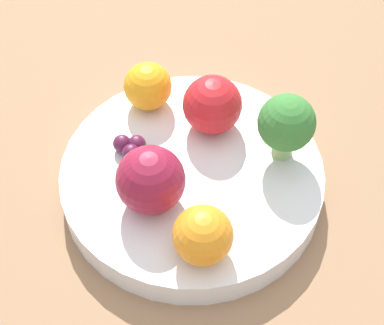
{
  "coord_description": "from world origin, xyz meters",
  "views": [
    {
      "loc": [
        0.35,
        -0.04,
        0.51
      ],
      "look_at": [
        0.0,
        0.0,
        0.06
      ],
      "focal_mm": 60.0,
      "sensor_mm": 36.0,
      "label": 1
    }
  ],
  "objects_px": {
    "orange_front": "(207,235)",
    "apple_red": "(212,105)",
    "broccoli": "(286,124)",
    "apple_green": "(151,180)",
    "grape_cluster": "(130,147)",
    "bowl": "(192,179)",
    "orange_back": "(148,86)"
  },
  "relations": [
    {
      "from": "orange_back",
      "to": "apple_red",
      "type": "bearing_deg",
      "value": 59.26
    },
    {
      "from": "orange_front",
      "to": "orange_back",
      "type": "height_order",
      "value": "orange_front"
    },
    {
      "from": "bowl",
      "to": "orange_front",
      "type": "bearing_deg",
      "value": 2.32
    },
    {
      "from": "bowl",
      "to": "grape_cluster",
      "type": "distance_m",
      "value": 0.06
    },
    {
      "from": "apple_green",
      "to": "orange_front",
      "type": "xyz_separation_m",
      "value": [
        0.05,
        0.04,
        -0.0
      ]
    },
    {
      "from": "broccoli",
      "to": "bowl",
      "type": "bearing_deg",
      "value": -82.89
    },
    {
      "from": "apple_green",
      "to": "grape_cluster",
      "type": "distance_m",
      "value": 0.06
    },
    {
      "from": "broccoli",
      "to": "apple_green",
      "type": "height_order",
      "value": "broccoli"
    },
    {
      "from": "apple_red",
      "to": "orange_back",
      "type": "bearing_deg",
      "value": -120.74
    },
    {
      "from": "apple_red",
      "to": "orange_front",
      "type": "distance_m",
      "value": 0.14
    },
    {
      "from": "apple_red",
      "to": "apple_green",
      "type": "distance_m",
      "value": 0.1
    },
    {
      "from": "apple_green",
      "to": "orange_front",
      "type": "relative_size",
      "value": 1.2
    },
    {
      "from": "apple_red",
      "to": "orange_front",
      "type": "relative_size",
      "value": 1.12
    },
    {
      "from": "grape_cluster",
      "to": "broccoli",
      "type": "bearing_deg",
      "value": 84.05
    },
    {
      "from": "apple_red",
      "to": "orange_back",
      "type": "relative_size",
      "value": 1.19
    },
    {
      "from": "grape_cluster",
      "to": "bowl",
      "type": "bearing_deg",
      "value": 65.42
    },
    {
      "from": "orange_front",
      "to": "apple_red",
      "type": "bearing_deg",
      "value": 171.44
    },
    {
      "from": "apple_green",
      "to": "grape_cluster",
      "type": "relative_size",
      "value": 1.94
    },
    {
      "from": "apple_green",
      "to": "orange_front",
      "type": "distance_m",
      "value": 0.07
    },
    {
      "from": "bowl",
      "to": "apple_red",
      "type": "height_order",
      "value": "apple_red"
    },
    {
      "from": "bowl",
      "to": "broccoli",
      "type": "xyz_separation_m",
      "value": [
        -0.01,
        0.08,
        0.05
      ]
    },
    {
      "from": "bowl",
      "to": "orange_back",
      "type": "bearing_deg",
      "value": -158.57
    },
    {
      "from": "apple_green",
      "to": "orange_back",
      "type": "xyz_separation_m",
      "value": [
        -0.12,
        0.0,
        -0.01
      ]
    },
    {
      "from": "orange_back",
      "to": "grape_cluster",
      "type": "xyz_separation_m",
      "value": [
        0.06,
        -0.02,
        -0.01
      ]
    },
    {
      "from": "grape_cluster",
      "to": "orange_front",
      "type": "bearing_deg",
      "value": 27.74
    },
    {
      "from": "bowl",
      "to": "broccoli",
      "type": "relative_size",
      "value": 3.53
    },
    {
      "from": "broccoli",
      "to": "orange_back",
      "type": "height_order",
      "value": "broccoli"
    },
    {
      "from": "orange_front",
      "to": "bowl",
      "type": "bearing_deg",
      "value": -177.68
    },
    {
      "from": "bowl",
      "to": "orange_back",
      "type": "xyz_separation_m",
      "value": [
        -0.09,
        -0.03,
        0.04
      ]
    },
    {
      "from": "broccoli",
      "to": "orange_front",
      "type": "distance_m",
      "value": 0.13
    },
    {
      "from": "orange_back",
      "to": "grape_cluster",
      "type": "bearing_deg",
      "value": -18.69
    },
    {
      "from": "apple_green",
      "to": "broccoli",
      "type": "bearing_deg",
      "value": 108.46
    }
  ]
}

